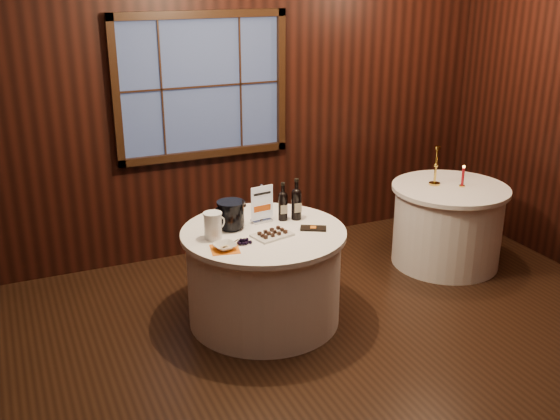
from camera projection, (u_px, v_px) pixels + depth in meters
name	position (u px, v px, depth m)	size (l,w,h in m)	color
ground	(321.00, 386.00, 4.44)	(6.00, 6.00, 0.00)	black
back_wall	(201.00, 98.00, 6.04)	(6.00, 0.10, 3.00)	black
main_table	(264.00, 275.00, 5.17)	(1.28, 1.28, 0.77)	white
side_table	(447.00, 225.00, 6.18)	(1.08, 1.08, 0.77)	white
sign_stand	(262.00, 209.00, 5.17)	(0.19, 0.11, 0.31)	#B2B2B9
port_bottle_left	(283.00, 204.00, 5.20)	(0.07, 0.08, 0.31)	black
port_bottle_right	(296.00, 202.00, 5.21)	(0.08, 0.08, 0.34)	black
ice_bucket	(231.00, 214.00, 5.03)	(0.22, 0.22, 0.22)	black
chocolate_plate	(272.00, 234.00, 4.92)	(0.33, 0.26, 0.04)	silver
chocolate_box	(313.00, 228.00, 5.05)	(0.20, 0.10, 0.02)	black
grape_bunch	(244.00, 241.00, 4.79)	(0.18, 0.09, 0.04)	black
glass_pitcher	(213.00, 225.00, 4.85)	(0.19, 0.14, 0.20)	white
orange_napkin	(225.00, 249.00, 4.70)	(0.20, 0.20, 0.00)	orange
cracker_bowl	(225.00, 246.00, 4.69)	(0.16, 0.16, 0.04)	silver
brass_candlestick	(435.00, 171.00, 6.05)	(0.10, 0.10, 0.37)	gold
red_candle	(463.00, 178.00, 6.02)	(0.06, 0.06, 0.21)	gold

